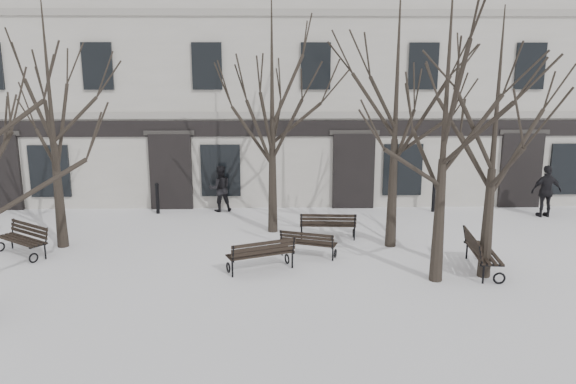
{
  "coord_description": "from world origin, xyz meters",
  "views": [
    {
      "loc": [
        0.52,
        -13.23,
        5.41
      ],
      "look_at": [
        0.87,
        3.0,
        1.75
      ],
      "focal_mm": 35.0,
      "sensor_mm": 36.0,
      "label": 1
    }
  ],
  "objects_px": {
    "bench_4": "(328,224)",
    "bench_1": "(261,253)",
    "tree_3": "(496,113)",
    "bench_3": "(23,238)",
    "bench_2": "(308,243)",
    "bench_5": "(480,251)",
    "tree_2": "(447,96)"
  },
  "relations": [
    {
      "from": "bench_4",
      "to": "bench_1",
      "type": "bearing_deg",
      "value": 57.95
    },
    {
      "from": "bench_1",
      "to": "bench_4",
      "type": "bearing_deg",
      "value": -148.28
    },
    {
      "from": "tree_3",
      "to": "bench_3",
      "type": "relative_size",
      "value": 3.72
    },
    {
      "from": "bench_2",
      "to": "bench_4",
      "type": "relative_size",
      "value": 0.93
    },
    {
      "from": "bench_3",
      "to": "bench_4",
      "type": "xyz_separation_m",
      "value": [
        9.02,
        1.34,
        -0.02
      ]
    },
    {
      "from": "tree_3",
      "to": "bench_1",
      "type": "height_order",
      "value": "tree_3"
    },
    {
      "from": "bench_2",
      "to": "bench_5",
      "type": "relative_size",
      "value": 0.82
    },
    {
      "from": "tree_2",
      "to": "tree_3",
      "type": "height_order",
      "value": "tree_2"
    },
    {
      "from": "tree_2",
      "to": "bench_2",
      "type": "xyz_separation_m",
      "value": [
        -3.19,
        1.87,
        -4.27
      ]
    },
    {
      "from": "tree_2",
      "to": "bench_2",
      "type": "bearing_deg",
      "value": 149.62
    },
    {
      "from": "bench_4",
      "to": "tree_2",
      "type": "bearing_deg",
      "value": 128.21
    },
    {
      "from": "tree_2",
      "to": "bench_3",
      "type": "bearing_deg",
      "value": 168.88
    },
    {
      "from": "tree_3",
      "to": "bench_4",
      "type": "xyz_separation_m",
      "value": [
        -3.81,
        3.33,
        -3.78
      ]
    },
    {
      "from": "tree_2",
      "to": "bench_3",
      "type": "distance_m",
      "value": 12.44
    },
    {
      "from": "tree_2",
      "to": "tree_3",
      "type": "relative_size",
      "value": 1.1
    },
    {
      "from": "bench_4",
      "to": "tree_3",
      "type": "bearing_deg",
      "value": 142.6
    },
    {
      "from": "tree_2",
      "to": "bench_2",
      "type": "distance_m",
      "value": 5.65
    },
    {
      "from": "bench_4",
      "to": "bench_5",
      "type": "bearing_deg",
      "value": 146.47
    },
    {
      "from": "bench_1",
      "to": "bench_5",
      "type": "height_order",
      "value": "bench_5"
    },
    {
      "from": "tree_3",
      "to": "bench_3",
      "type": "xyz_separation_m",
      "value": [
        -12.83,
        2.0,
        -3.77
      ]
    },
    {
      "from": "bench_3",
      "to": "bench_5",
      "type": "bearing_deg",
      "value": 28.72
    },
    {
      "from": "tree_3",
      "to": "bench_2",
      "type": "relative_size",
      "value": 4.07
    },
    {
      "from": "tree_3",
      "to": "bench_1",
      "type": "relative_size",
      "value": 3.6
    },
    {
      "from": "bench_1",
      "to": "bench_2",
      "type": "height_order",
      "value": "bench_1"
    },
    {
      "from": "bench_5",
      "to": "bench_1",
      "type": "bearing_deg",
      "value": 95.44
    },
    {
      "from": "bench_4",
      "to": "bench_5",
      "type": "distance_m",
      "value": 4.82
    },
    {
      "from": "tree_2",
      "to": "bench_2",
      "type": "height_order",
      "value": "tree_2"
    },
    {
      "from": "tree_2",
      "to": "bench_1",
      "type": "height_order",
      "value": "tree_2"
    },
    {
      "from": "bench_2",
      "to": "bench_3",
      "type": "bearing_deg",
      "value": 16.64
    },
    {
      "from": "bench_1",
      "to": "bench_4",
      "type": "distance_m",
      "value": 3.49
    },
    {
      "from": "bench_1",
      "to": "bench_2",
      "type": "distance_m",
      "value": 1.72
    },
    {
      "from": "tree_3",
      "to": "bench_3",
      "type": "distance_m",
      "value": 13.52
    }
  ]
}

